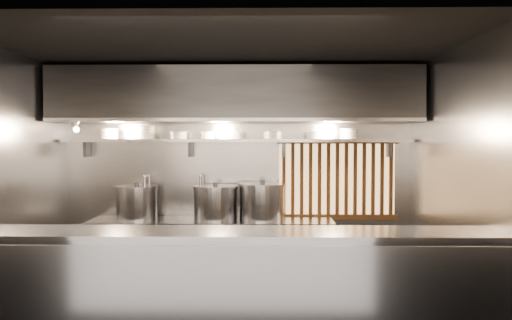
{
  "coord_description": "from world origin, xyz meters",
  "views": [
    {
      "loc": [
        0.35,
        -5.03,
        1.85
      ],
      "look_at": [
        0.26,
        0.55,
        1.66
      ],
      "focal_mm": 35.0,
      "sensor_mm": 36.0,
      "label": 1
    }
  ],
  "objects_px": {
    "heat_lamp": "(74,125)",
    "stock_pot_right": "(262,201)",
    "stock_pot_left": "(137,202)",
    "pendant_bulb": "(228,134)",
    "stock_pot_mid": "(215,202)"
  },
  "relations": [
    {
      "from": "pendant_bulb",
      "to": "stock_pot_left",
      "type": "bearing_deg",
      "value": -178.0
    },
    {
      "from": "heat_lamp",
      "to": "stock_pot_mid",
      "type": "bearing_deg",
      "value": 10.93
    },
    {
      "from": "heat_lamp",
      "to": "stock_pot_left",
      "type": "bearing_deg",
      "value": 25.35
    },
    {
      "from": "heat_lamp",
      "to": "pendant_bulb",
      "type": "distance_m",
      "value": 1.83
    },
    {
      "from": "heat_lamp",
      "to": "stock_pot_left",
      "type": "height_order",
      "value": "heat_lamp"
    },
    {
      "from": "pendant_bulb",
      "to": "stock_pot_left",
      "type": "relative_size",
      "value": 0.27
    },
    {
      "from": "pendant_bulb",
      "to": "stock_pot_right",
      "type": "height_order",
      "value": "pendant_bulb"
    },
    {
      "from": "pendant_bulb",
      "to": "stock_pot_left",
      "type": "height_order",
      "value": "pendant_bulb"
    },
    {
      "from": "heat_lamp",
      "to": "pendant_bulb",
      "type": "height_order",
      "value": "heat_lamp"
    },
    {
      "from": "pendant_bulb",
      "to": "stock_pot_right",
      "type": "relative_size",
      "value": 0.29
    },
    {
      "from": "heat_lamp",
      "to": "stock_pot_mid",
      "type": "distance_m",
      "value": 1.92
    },
    {
      "from": "pendant_bulb",
      "to": "stock_pot_left",
      "type": "distance_m",
      "value": 1.43
    },
    {
      "from": "heat_lamp",
      "to": "pendant_bulb",
      "type": "xyz_separation_m",
      "value": [
        1.8,
        0.35,
        -0.11
      ]
    },
    {
      "from": "heat_lamp",
      "to": "stock_pot_right",
      "type": "bearing_deg",
      "value": 8.14
    },
    {
      "from": "pendant_bulb",
      "to": "stock_pot_mid",
      "type": "relative_size",
      "value": 0.27
    }
  ]
}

